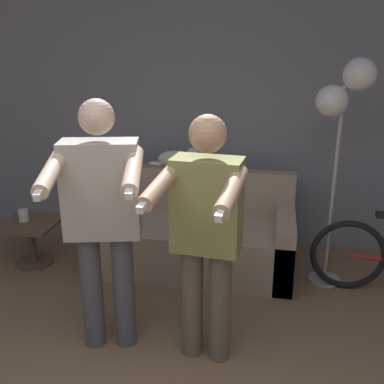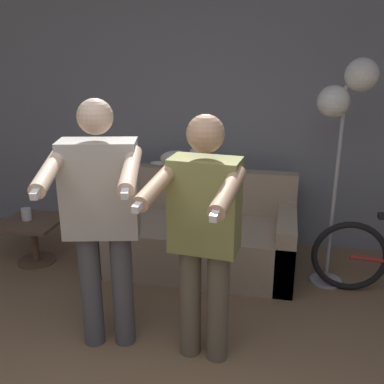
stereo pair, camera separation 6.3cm
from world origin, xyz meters
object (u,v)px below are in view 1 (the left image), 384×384
at_px(person_right, 206,228).
at_px(floor_lamp, 344,102).
at_px(person_left, 102,213).
at_px(cat, 179,158).
at_px(cup, 24,215).
at_px(couch, 193,237).
at_px(side_table, 31,233).

height_order(person_right, floor_lamp, floor_lamp).
bearing_deg(person_left, cat, 71.36).
bearing_deg(floor_lamp, cup, -176.61).
distance_m(couch, cat, 0.74).
xyz_separation_m(person_left, cup, (-1.18, 1.00, -0.49)).
bearing_deg(cup, couch, 8.96).
relative_size(person_right, side_table, 3.14).
height_order(couch, cup, couch).
xyz_separation_m(floor_lamp, cup, (-2.70, -0.16, -1.06)).
height_order(person_left, floor_lamp, floor_lamp).
xyz_separation_m(person_right, cup, (-1.83, 1.01, -0.44)).
height_order(floor_lamp, cup, floor_lamp).
distance_m(person_left, cup, 1.63).
bearing_deg(side_table, couch, 9.61).
xyz_separation_m(person_left, floor_lamp, (1.52, 1.16, 0.57)).
height_order(floor_lamp, side_table, floor_lamp).
xyz_separation_m(person_left, cat, (0.15, 1.55, -0.03)).
height_order(cat, side_table, cat).
distance_m(person_right, cup, 2.13).
bearing_deg(cat, couch, -57.70).
distance_m(person_right, side_table, 2.12).
bearing_deg(person_right, person_left, -174.81).
height_order(person_right, cat, person_right).
relative_size(person_left, floor_lamp, 0.89).
relative_size(couch, floor_lamp, 0.96).
relative_size(person_left, cup, 15.36).
bearing_deg(floor_lamp, side_table, -176.37).
xyz_separation_m(couch, cup, (-1.52, -0.24, 0.19)).
height_order(couch, person_right, person_right).
bearing_deg(couch, floor_lamp, -3.90).
bearing_deg(person_left, side_table, 125.23).
xyz_separation_m(person_right, floor_lamp, (0.87, 1.17, 0.62)).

